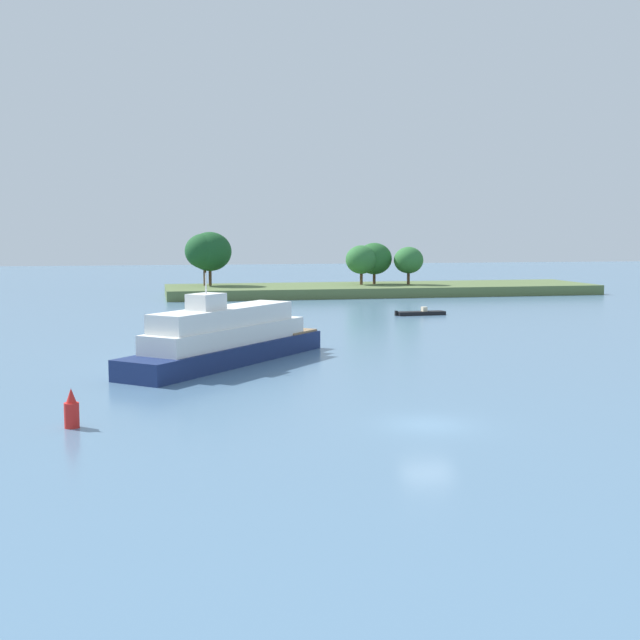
# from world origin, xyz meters

# --- Properties ---
(ground_plane) EXTENTS (400.00, 400.00, 0.00)m
(ground_plane) POSITION_xyz_m (0.00, 0.00, 0.00)
(ground_plane) COLOR slate
(treeline_island) EXTENTS (63.77, 16.14, 9.28)m
(treeline_island) POSITION_xyz_m (16.18, 81.96, 2.41)
(treeline_island) COLOR #566B3D
(treeline_island) RESTS_ON ground
(small_motorboat) EXTENTS (5.85, 1.71, 0.91)m
(small_motorboat) POSITION_xyz_m (16.59, 50.19, 0.23)
(small_motorboat) COLOR black
(small_motorboat) RESTS_ON ground
(white_riverboat) EXTENTS (15.86, 17.29, 6.48)m
(white_riverboat) POSITION_xyz_m (-7.67, 20.72, 1.74)
(white_riverboat) COLOR navy
(white_riverboat) RESTS_ON ground
(channel_buoy_red) EXTENTS (0.70, 0.70, 1.90)m
(channel_buoy_red) POSITION_xyz_m (-16.67, 2.87, 0.81)
(channel_buoy_red) COLOR red
(channel_buoy_red) RESTS_ON ground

